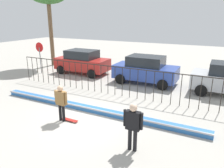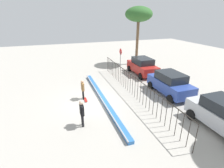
% 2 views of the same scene
% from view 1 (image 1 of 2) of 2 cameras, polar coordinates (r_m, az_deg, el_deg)
% --- Properties ---
extents(ground_plane, '(60.00, 60.00, 0.00)m').
position_cam_1_polar(ground_plane, '(10.11, -8.34, -9.07)').
color(ground_plane, '#ADA89E').
extents(bowl_coping_ledge, '(11.00, 0.41, 0.27)m').
position_cam_1_polar(bowl_coping_ledge, '(10.77, -5.47, -6.55)').
color(bowl_coping_ledge, '#2D6BB7').
rests_on(bowl_coping_ledge, ground).
extents(perimeter_fence, '(14.04, 0.04, 1.73)m').
position_cam_1_polar(perimeter_fence, '(12.62, 0.79, 1.72)').
color(perimeter_fence, black).
rests_on(perimeter_fence, ground).
extents(skateboarder, '(0.66, 0.25, 1.64)m').
position_cam_1_polar(skateboarder, '(9.72, -13.22, -4.11)').
color(skateboarder, black).
rests_on(skateboarder, ground).
extents(skateboard, '(0.80, 0.20, 0.07)m').
position_cam_1_polar(skateboard, '(9.98, -11.03, -9.20)').
color(skateboard, '#A51E19').
rests_on(skateboard, ground).
extents(camera_operator, '(0.70, 0.26, 1.73)m').
position_cam_1_polar(camera_operator, '(7.44, 5.51, -10.16)').
color(camera_operator, black).
rests_on(camera_operator, ground).
extents(parked_car_red, '(4.30, 2.12, 1.90)m').
position_cam_1_polar(parked_car_red, '(17.77, -7.81, 5.84)').
color(parked_car_red, '#B2231E').
rests_on(parked_car_red, ground).
extents(parked_car_blue, '(4.30, 2.12, 1.90)m').
position_cam_1_polar(parked_car_blue, '(15.13, 8.77, 3.78)').
color(parked_car_blue, '#2D479E').
rests_on(parked_car_blue, ground).
extents(stop_sign, '(0.76, 0.07, 2.50)m').
position_cam_1_polar(stop_sign, '(18.47, -18.37, 7.58)').
color(stop_sign, slate).
rests_on(stop_sign, ground).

